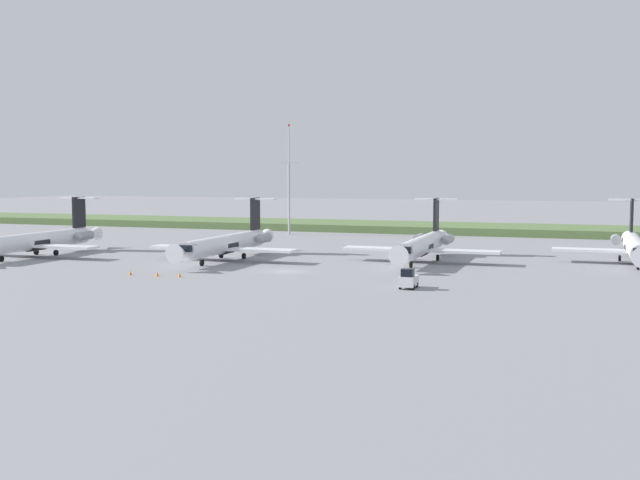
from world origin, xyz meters
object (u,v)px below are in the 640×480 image
(regional_jet_nearest, at_px, (38,240))
(antenna_mast, at_px, (289,189))
(regional_jet_fourth, at_px, (635,246))
(regional_jet_third, at_px, (423,244))
(safety_cone_front_marker, at_px, (130,273))
(regional_jet_second, at_px, (227,243))
(baggage_tug, at_px, (408,280))
(safety_cone_rear_marker, at_px, (180,275))
(safety_cone_mid_marker, at_px, (157,274))

(regional_jet_nearest, distance_m, antenna_mast, 57.24)
(regional_jet_nearest, height_order, regional_jet_fourth, same)
(regional_jet_third, distance_m, safety_cone_front_marker, 42.19)
(regional_jet_nearest, height_order, safety_cone_front_marker, regional_jet_nearest)
(regional_jet_second, relative_size, antenna_mast, 1.33)
(regional_jet_second, height_order, regional_jet_third, same)
(regional_jet_nearest, relative_size, regional_jet_second, 1.00)
(regional_jet_second, xyz_separation_m, baggage_tug, (31.91, -19.07, -1.53))
(regional_jet_nearest, xyz_separation_m, antenna_mast, (21.54, 52.55, 7.12))
(safety_cone_front_marker, bearing_deg, antenna_mast, 93.76)
(regional_jet_third, bearing_deg, safety_cone_rear_marker, -133.59)
(regional_jet_nearest, relative_size, antenna_mast, 1.33)
(regional_jet_nearest, bearing_deg, regional_jet_third, 12.38)
(regional_jet_nearest, relative_size, regional_jet_third, 1.00)
(safety_cone_rear_marker, bearing_deg, antenna_mast, 99.68)
(safety_cone_rear_marker, bearing_deg, regional_jet_second, 98.21)
(safety_cone_mid_marker, relative_size, safety_cone_rear_marker, 1.00)
(baggage_tug, bearing_deg, regional_jet_fourth, 53.42)
(safety_cone_mid_marker, bearing_deg, regional_jet_third, 43.57)
(regional_jet_second, bearing_deg, regional_jet_nearest, -170.07)
(regional_jet_nearest, xyz_separation_m, safety_cone_mid_marker, (29.89, -14.22, -2.26))
(regional_jet_third, height_order, safety_cone_rear_marker, regional_jet_third)
(regional_jet_third, relative_size, safety_cone_front_marker, 56.36)
(regional_jet_second, xyz_separation_m, safety_cone_front_marker, (-4.18, -19.47, -2.26))
(antenna_mast, relative_size, safety_cone_front_marker, 42.31)
(safety_cone_mid_marker, bearing_deg, safety_cone_front_marker, 179.78)
(baggage_tug, bearing_deg, regional_jet_nearest, 167.46)
(antenna_mast, bearing_deg, baggage_tug, -58.61)
(regional_jet_third, xyz_separation_m, safety_cone_rear_marker, (-25.40, -26.68, -2.26))
(regional_jet_third, bearing_deg, regional_jet_fourth, 15.09)
(antenna_mast, xyz_separation_m, safety_cone_rear_marker, (11.33, -66.44, -9.38))
(safety_cone_front_marker, distance_m, safety_cone_mid_marker, 3.96)
(regional_jet_second, relative_size, baggage_tug, 9.69)
(baggage_tug, bearing_deg, safety_cone_front_marker, -179.36)
(regional_jet_third, relative_size, safety_cone_mid_marker, 56.36)
(regional_jet_third, relative_size, safety_cone_rear_marker, 56.36)
(antenna_mast, distance_m, safety_cone_mid_marker, 67.94)
(antenna_mast, distance_m, safety_cone_rear_marker, 68.05)
(regional_jet_third, xyz_separation_m, baggage_tug, (3.75, -26.59, -1.53))
(regional_jet_fourth, bearing_deg, antenna_mast, 154.27)
(regional_jet_fourth, bearing_deg, safety_cone_mid_marker, -148.84)
(regional_jet_second, xyz_separation_m, regional_jet_third, (28.16, 7.52, 0.00))
(regional_jet_nearest, bearing_deg, antenna_mast, 67.71)
(regional_jet_nearest, distance_m, safety_cone_rear_marker, 35.76)
(antenna_mast, bearing_deg, safety_cone_mid_marker, -82.88)
(antenna_mast, distance_m, baggage_tug, 78.21)
(regional_jet_second, xyz_separation_m, safety_cone_mid_marker, (-0.22, -19.49, -2.26))
(safety_cone_front_marker, xyz_separation_m, safety_cone_mid_marker, (3.96, -0.01, 0.00))
(antenna_mast, height_order, safety_cone_rear_marker, antenna_mast)
(safety_cone_mid_marker, bearing_deg, antenna_mast, 97.12)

